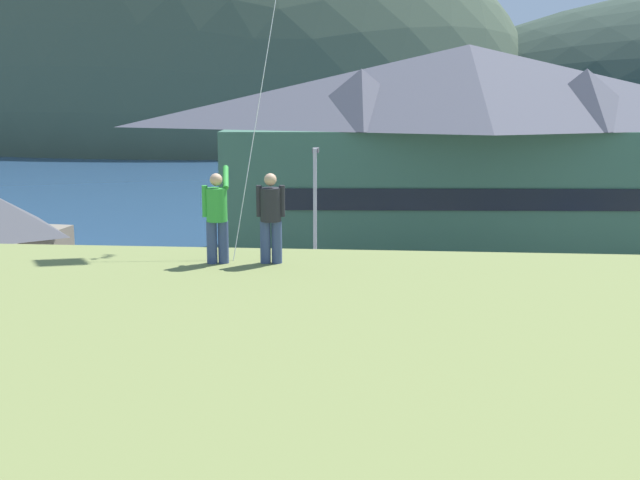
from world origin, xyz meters
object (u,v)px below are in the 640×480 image
Objects in this scene: parked_car_front_row_end at (122,310)px; moored_boat_outer_mooring at (427,215)px; parked_car_front_row_silver at (53,355)px; parked_car_back_row_right at (310,310)px; harbor_lodge at (466,148)px; person_kite_flyer at (217,214)px; wharf_dock at (377,215)px; parking_light_pole at (315,217)px; person_companion at (271,215)px; moored_boat_inner_slip at (328,209)px; parked_car_mid_row_center at (485,365)px; moored_boat_wharfside at (331,215)px; parked_car_mid_row_far at (434,307)px.

moored_boat_outer_mooring is at bearing 64.15° from parked_car_front_row_end.
parked_car_front_row_silver is 9.76m from parked_car_back_row_right.
moored_boat_outer_mooring is at bearing 97.68° from harbor_lodge.
wharf_dock is at bearing 86.65° from person_kite_flyer.
parked_car_front_row_silver is 12.99m from person_kite_flyer.
person_companion is (0.86, -18.48, 3.01)m from parking_light_pole.
moored_boat_outer_mooring is 7.46m from moored_boat_inner_slip.
harbor_lodge is 3.86× the size of moored_boat_outer_mooring.
parked_car_front_row_end is 1.00× the size of parked_car_mid_row_center.
parked_car_back_row_right is at bearing -87.44° from parking_light_pole.
parking_light_pole is at bearing 92.56° from parked_car_back_row_right.
parked_car_mid_row_center is at bearing -83.57° from wharf_dock.
person_companion is (-5.02, -40.86, 6.39)m from moored_boat_outer_mooring.
moored_boat_wharfside is at bearing 78.05° from parked_car_front_row_silver.
wharf_dock is 43.75m from person_kite_flyer.
moored_boat_inner_slip is at bearing 92.97° from parking_light_pole.
wharf_dock is 4.33m from moored_boat_wharfside.
person_kite_flyer is at bearing -88.94° from moored_boat_wharfside.
parking_light_pole is 3.99× the size of person_companion.
person_companion is at bearing -87.16° from moored_boat_inner_slip.
harbor_lodge is 6.66× the size of parked_car_back_row_right.
wharf_dock is at bearing 40.72° from moored_boat_wharfside.
parked_car_front_row_end is at bearing 85.02° from parked_car_front_row_silver.
moored_boat_outer_mooring reaches higher than parked_car_back_row_right.
harbor_lodge reaches higher than parked_car_mid_row_far.
moored_boat_wharfside is at bearing -82.55° from moored_boat_inner_slip.
person_kite_flyer is at bearing -125.26° from parked_car_mid_row_center.
person_companion reaches higher than parked_car_front_row_end.
person_kite_flyer is at bearing -93.35° from wharf_dock.
parked_car_front_row_silver is 0.99× the size of parked_car_back_row_right.
parking_light_pole reaches higher than wharf_dock.
moored_boat_inner_slip is 4.61× the size of person_companion.
parked_car_front_row_end reaches higher than wharf_dock.
moored_boat_wharfside is 2.78m from moored_boat_inner_slip.
moored_boat_inner_slip reaches higher than parked_car_front_row_silver.
moored_boat_outer_mooring reaches higher than parked_car_mid_row_far.
parked_car_back_row_right is at bearing -102.23° from moored_boat_outer_mooring.
parking_light_pole is at bearing -87.03° from moored_boat_inner_slip.
moored_boat_inner_slip is 24.78m from parking_light_pole.
parking_light_pole reaches higher than moored_boat_inner_slip.
parked_car_front_row_silver is (-12.57, -6.73, 0.00)m from parked_car_mid_row_far.
moored_boat_outer_mooring reaches higher than parked_car_mid_row_center.
harbor_lodge is 12.66m from moored_boat_outer_mooring.
harbor_lodge is at bearing -82.32° from moored_boat_outer_mooring.
parking_light_pole is (0.91, -21.76, 3.38)m from moored_boat_wharfside.
moored_boat_inner_slip reaches higher than parked_car_front_row_end.
person_companion is at bearing -91.99° from wharf_dock.
moored_boat_wharfside and moored_boat_inner_slip have the same top height.
parked_car_mid_row_center is at bearing -20.93° from parked_car_front_row_end.
person_companion reaches higher than parked_car_mid_row_center.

